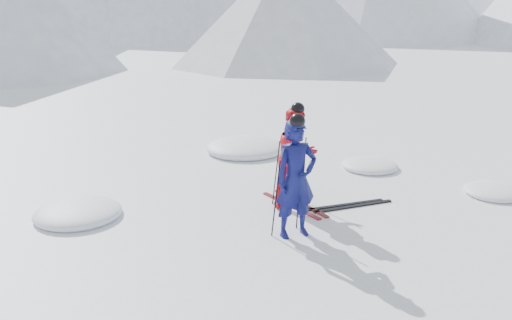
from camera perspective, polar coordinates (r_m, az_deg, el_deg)
ground at (r=10.90m, az=10.72°, el=-4.53°), size 160.00×160.00×0.00m
skier_blue at (r=9.01m, az=4.24°, el=-2.04°), size 0.80×0.58×2.01m
skier_red at (r=10.36m, az=4.30°, el=0.23°), size 0.96×0.76×1.93m
pole_blue_left at (r=9.08m, az=2.10°, el=-4.12°), size 0.13×0.09×1.34m
pole_blue_right at (r=9.45m, az=4.53°, el=-3.29°), size 0.13×0.08×1.34m
pole_red_left at (r=10.48m, az=2.13°, el=-1.37°), size 0.13×0.10×1.28m
pole_red_right at (r=10.74m, az=5.09°, el=-0.98°), size 0.13×0.09×1.28m
ski_worn_left at (r=10.60m, az=3.66°, el=-4.80°), size 0.20×1.70×0.03m
ski_worn_right at (r=10.73m, az=4.71°, el=-4.54°), size 0.10×1.70×0.03m
ski_loose_a at (r=10.74m, az=9.27°, el=-4.69°), size 1.68×0.46×0.03m
ski_loose_b at (r=10.70m, az=10.20°, el=-4.82°), size 1.69×0.40×0.03m
snow_lumps at (r=12.74m, az=-0.34°, el=-1.08°), size 9.02×7.12×0.45m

